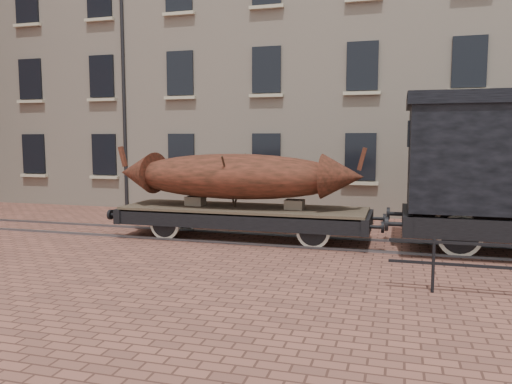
# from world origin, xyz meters

# --- Properties ---
(ground) EXTENTS (90.00, 90.00, 0.00)m
(ground) POSITION_xyz_m (0.00, 0.00, 0.00)
(ground) COLOR brown
(warehouse_cream) EXTENTS (40.00, 10.19, 14.00)m
(warehouse_cream) POSITION_xyz_m (3.00, 9.99, 7.00)
(warehouse_cream) COLOR beige
(warehouse_cream) RESTS_ON ground
(rail_track) EXTENTS (30.00, 1.52, 0.06)m
(rail_track) POSITION_xyz_m (0.00, 0.00, 0.03)
(rail_track) COLOR #59595E
(rail_track) RESTS_ON ground
(flatcar_wagon) EXTENTS (7.77, 2.11, 1.17)m
(flatcar_wagon) POSITION_xyz_m (-1.85, -0.00, 0.73)
(flatcar_wagon) COLOR brown
(flatcar_wagon) RESTS_ON ground
(iron_boat) EXTENTS (7.30, 2.12, 1.71)m
(iron_boat) POSITION_xyz_m (-2.12, -0.00, 1.79)
(iron_boat) COLOR maroon
(iron_boat) RESTS_ON flatcar_wagon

